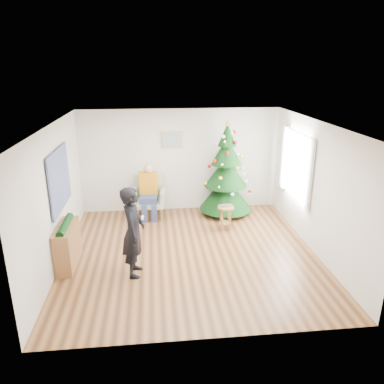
{
  "coord_description": "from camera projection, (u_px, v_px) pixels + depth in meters",
  "views": [
    {
      "loc": [
        -0.68,
        -6.71,
        3.62
      ],
      "look_at": [
        0.1,
        0.6,
        1.1
      ],
      "focal_mm": 35.0,
      "sensor_mm": 36.0,
      "label": 1
    }
  ],
  "objects": [
    {
      "name": "stool",
      "position": [
        226.0,
        218.0,
        8.55
      ],
      "size": [
        0.38,
        0.38,
        0.56
      ],
      "rotation": [
        0.0,
        0.0,
        -0.13
      ],
      "color": "brown",
      "rests_on": "floor"
    },
    {
      "name": "wall_back",
      "position": [
        180.0,
        161.0,
        9.48
      ],
      "size": [
        5.0,
        0.0,
        5.0
      ],
      "primitive_type": "plane",
      "rotation": [
        1.57,
        0.0,
        0.0
      ],
      "color": "silver",
      "rests_on": "floor"
    },
    {
      "name": "seated_person",
      "position": [
        149.0,
        191.0,
        9.14
      ],
      "size": [
        0.46,
        0.65,
        1.33
      ],
      "rotation": [
        0.0,
        0.0,
        -0.09
      ],
      "color": "navy",
      "rests_on": "armchair"
    },
    {
      "name": "wall_front",
      "position": [
        210.0,
        256.0,
        4.78
      ],
      "size": [
        5.0,
        0.0,
        5.0
      ],
      "primitive_type": "plane",
      "rotation": [
        -1.57,
        0.0,
        0.0
      ],
      "color": "silver",
      "rests_on": "floor"
    },
    {
      "name": "standing_man",
      "position": [
        133.0,
        232.0,
        6.56
      ],
      "size": [
        0.44,
        0.63,
        1.66
      ],
      "primitive_type": "imported",
      "rotation": [
        0.0,
        0.0,
        1.5
      ],
      "color": "black",
      "rests_on": "floor"
    },
    {
      "name": "floor",
      "position": [
        190.0,
        253.0,
        7.55
      ],
      "size": [
        5.0,
        5.0,
        0.0
      ],
      "primitive_type": "plane",
      "color": "brown",
      "rests_on": "ground"
    },
    {
      "name": "laptop",
      "position": [
        226.0,
        206.0,
        8.45
      ],
      "size": [
        0.35,
        0.26,
        0.02
      ],
      "primitive_type": "imported",
      "rotation": [
        0.0,
        0.0,
        0.22
      ],
      "color": "silver",
      "rests_on": "stool"
    },
    {
      "name": "game_controller",
      "position": [
        143.0,
        218.0,
        6.46
      ],
      "size": [
        0.04,
        0.13,
        0.04
      ],
      "primitive_type": "cube",
      "rotation": [
        0.0,
        0.0,
        -0.07
      ],
      "color": "white",
      "rests_on": "standing_man"
    },
    {
      "name": "console",
      "position": [
        68.0,
        246.0,
        6.99
      ],
      "size": [
        0.31,
        1.0,
        0.8
      ],
      "primitive_type": "cube",
      "rotation": [
        0.0,
        0.0,
        -0.01
      ],
      "color": "brown",
      "rests_on": "floor"
    },
    {
      "name": "wall_right",
      "position": [
        316.0,
        188.0,
        7.38
      ],
      "size": [
        0.0,
        5.0,
        5.0
      ],
      "primitive_type": "plane",
      "rotation": [
        1.57,
        0.0,
        -1.57
      ],
      "color": "silver",
      "rests_on": "floor"
    },
    {
      "name": "ceiling",
      "position": [
        190.0,
        124.0,
        6.71
      ],
      "size": [
        5.0,
        5.0,
        0.0
      ],
      "primitive_type": "plane",
      "rotation": [
        3.14,
        0.0,
        0.0
      ],
      "color": "white",
      "rests_on": "wall_back"
    },
    {
      "name": "framed_picture",
      "position": [
        172.0,
        140.0,
        9.25
      ],
      "size": [
        0.52,
        0.05,
        0.42
      ],
      "color": "tan",
      "rests_on": "wall_back"
    },
    {
      "name": "armchair",
      "position": [
        149.0,
        202.0,
        9.29
      ],
      "size": [
        0.84,
        0.78,
        1.02
      ],
      "rotation": [
        0.0,
        0.0,
        -0.09
      ],
      "color": "#93A081",
      "rests_on": "floor"
    },
    {
      "name": "christmas_tree",
      "position": [
        226.0,
        173.0,
        9.25
      ],
      "size": [
        1.32,
        1.32,
        2.38
      ],
      "rotation": [
        0.0,
        0.0,
        -0.44
      ],
      "color": "#3F2816",
      "rests_on": "floor"
    },
    {
      "name": "garland",
      "position": [
        65.0,
        225.0,
        6.85
      ],
      "size": [
        0.14,
        0.9,
        0.14
      ],
      "primitive_type": "cylinder",
      "rotation": [
        1.57,
        0.0,
        0.0
      ],
      "color": "black",
      "rests_on": "console"
    },
    {
      "name": "curtains",
      "position": [
        295.0,
        165.0,
        8.25
      ],
      "size": [
        0.05,
        1.75,
        1.5
      ],
      "color": "white",
      "rests_on": "wall_right"
    },
    {
      "name": "wall_left",
      "position": [
        55.0,
        197.0,
        6.88
      ],
      "size": [
        0.0,
        5.0,
        5.0
      ],
      "primitive_type": "plane",
      "rotation": [
        1.57,
        0.0,
        1.57
      ],
      "color": "silver",
      "rests_on": "floor"
    },
    {
      "name": "window_panel",
      "position": [
        297.0,
        165.0,
        8.26
      ],
      "size": [
        0.04,
        1.3,
        1.4
      ],
      "primitive_type": "cube",
      "color": "white",
      "rests_on": "wall_right"
    },
    {
      "name": "tapestry",
      "position": [
        60.0,
        179.0,
        7.09
      ],
      "size": [
        0.03,
        1.5,
        1.15
      ],
      "primitive_type": "cube",
      "color": "black",
      "rests_on": "wall_left"
    }
  ]
}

